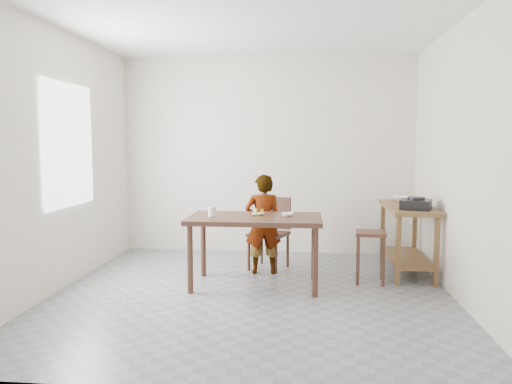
# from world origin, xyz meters

# --- Properties ---
(floor) EXTENTS (4.00, 4.00, 0.04)m
(floor) POSITION_xyz_m (0.00, 0.00, -0.02)
(floor) COLOR slate
(floor) RESTS_ON ground
(ceiling) EXTENTS (4.00, 4.00, 0.04)m
(ceiling) POSITION_xyz_m (0.00, 0.00, 2.72)
(ceiling) COLOR white
(ceiling) RESTS_ON wall_back
(wall_back) EXTENTS (4.00, 0.04, 2.70)m
(wall_back) POSITION_xyz_m (0.00, 2.02, 1.35)
(wall_back) COLOR silver
(wall_back) RESTS_ON ground
(wall_front) EXTENTS (4.00, 0.04, 2.70)m
(wall_front) POSITION_xyz_m (0.00, -2.02, 1.35)
(wall_front) COLOR silver
(wall_front) RESTS_ON ground
(wall_left) EXTENTS (0.04, 4.00, 2.70)m
(wall_left) POSITION_xyz_m (-2.02, 0.00, 1.35)
(wall_left) COLOR silver
(wall_left) RESTS_ON ground
(wall_right) EXTENTS (0.04, 4.00, 2.70)m
(wall_right) POSITION_xyz_m (2.02, 0.00, 1.35)
(wall_right) COLOR silver
(wall_right) RESTS_ON ground
(window_pane) EXTENTS (0.02, 1.10, 1.30)m
(window_pane) POSITION_xyz_m (-1.97, 0.20, 1.50)
(window_pane) COLOR white
(window_pane) RESTS_ON wall_left
(dining_table) EXTENTS (1.40, 0.80, 0.75)m
(dining_table) POSITION_xyz_m (0.00, 0.30, 0.38)
(dining_table) COLOR #41271C
(dining_table) RESTS_ON floor
(prep_counter) EXTENTS (0.50, 1.20, 0.80)m
(prep_counter) POSITION_xyz_m (1.72, 1.00, 0.40)
(prep_counter) COLOR brown
(prep_counter) RESTS_ON floor
(child) EXTENTS (0.46, 0.34, 1.16)m
(child) POSITION_xyz_m (0.04, 0.82, 0.58)
(child) COLOR silver
(child) RESTS_ON floor
(dining_chair) EXTENTS (0.54, 0.54, 0.86)m
(dining_chair) POSITION_xyz_m (0.09, 1.05, 0.43)
(dining_chair) COLOR #41271C
(dining_chair) RESTS_ON floor
(stool) EXTENTS (0.35, 0.35, 0.57)m
(stool) POSITION_xyz_m (1.24, 0.54, 0.28)
(stool) COLOR #41271C
(stool) RESTS_ON floor
(glass_tumbler) EXTENTS (0.10, 0.10, 0.10)m
(glass_tumbler) POSITION_xyz_m (-0.45, 0.26, 0.80)
(glass_tumbler) COLOR silver
(glass_tumbler) RESTS_ON dining_table
(small_bowl) EXTENTS (0.14, 0.14, 0.04)m
(small_bowl) POSITION_xyz_m (0.34, 0.33, 0.77)
(small_bowl) COLOR white
(small_bowl) RESTS_ON dining_table
(banana) EXTENTS (0.16, 0.13, 0.05)m
(banana) POSITION_xyz_m (0.02, 0.35, 0.78)
(banana) COLOR #EABF51
(banana) RESTS_ON dining_table
(serving_bowl) EXTENTS (0.24, 0.24, 0.06)m
(serving_bowl) POSITION_xyz_m (1.72, 1.43, 0.83)
(serving_bowl) COLOR white
(serving_bowl) RESTS_ON prep_counter
(gas_burner) EXTENTS (0.40, 0.40, 0.11)m
(gas_burner) POSITION_xyz_m (1.74, 0.67, 0.85)
(gas_burner) COLOR black
(gas_burner) RESTS_ON prep_counter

